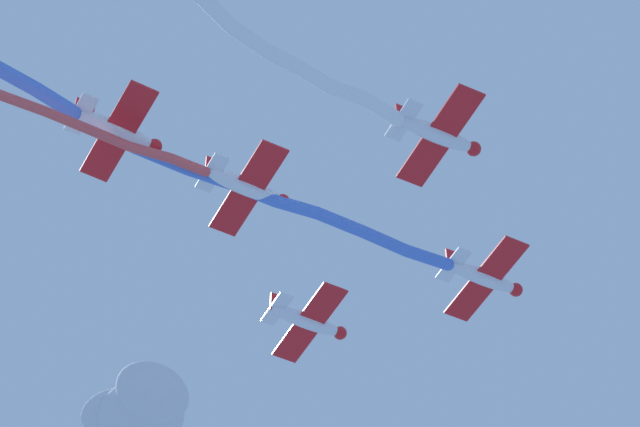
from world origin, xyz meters
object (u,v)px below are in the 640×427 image
Objects in this scene: airplane_lead at (485,278)px; airplane_right_wing at (439,135)px; airplane_slot at (247,187)px; airplane_trail at (118,131)px; airplane_left_wing at (308,321)px.

airplane_lead is 12.34m from airplane_right_wing.
airplane_slot is (10.79, -13.71, -0.20)m from airplane_lead.
airplane_left_wing is at bearing 24.54° from airplane_trail.
airplane_trail reaches higher than airplane_slot.
airplane_left_wing is 17.46m from airplane_right_wing.
airplane_right_wing is 1.03× the size of airplane_trail.
airplane_lead reaches higher than airplane_slot.
airplane_right_wing is at bearing -28.60° from airplane_trail.
airplane_lead is 17.44m from airplane_slot.
airplane_left_wing is 19.52m from airplane_trail.
airplane_right_wing reaches higher than airplane_slot.
airplane_left_wing is 1.00× the size of airplane_slot.
airplane_right_wing is at bearing -134.54° from airplane_lead.
airplane_lead is 26.17m from airplane_trail.
airplane_slot is (12.25, -1.46, 0.20)m from airplane_left_wing.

